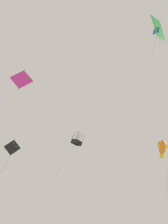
{
  "coord_description": "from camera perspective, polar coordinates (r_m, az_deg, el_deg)",
  "views": [
    {
      "loc": [
        2.01,
        16.82,
        5.7
      ],
      "look_at": [
        1.25,
        0.35,
        21.53
      ],
      "focal_mm": 34.5,
      "sensor_mm": 36.0,
      "label": 1
    }
  ],
  "objects": [
    {
      "name": "kite_box_low_drifter",
      "position": [
        29.83,
        -1.67,
        -7.11
      ],
      "size": [
        3.51,
        3.0,
        6.8
      ],
      "rotation": [
        0.51,
        0.0,
        3.82
      ],
      "color": "white"
    },
    {
      "name": "kite_diamond_far_centre",
      "position": [
        22.79,
        -18.51,
        -9.0
      ],
      "size": [
        1.67,
        0.7,
        4.77
      ],
      "rotation": [
        0.33,
        0.0,
        3.47
      ],
      "color": "black"
    },
    {
      "name": "kite_diamond_highest",
      "position": [
        23.65,
        -16.21,
        8.29
      ],
      "size": [
        2.43,
        0.96,
        4.22
      ],
      "rotation": [
        0.33,
        0.0,
        3.52
      ],
      "color": "#DB2D93"
    },
    {
      "name": "kite_fish_mid_left",
      "position": [
        23.51,
        20.04,
        -8.77
      ],
      "size": [
        1.73,
        1.44,
        5.9
      ],
      "rotation": [
        0.5,
        0.0,
        3.51
      ],
      "color": "orange"
    },
    {
      "name": "kite_delta_upper_right",
      "position": [
        21.4,
        18.96,
        20.06
      ],
      "size": [
        2.3,
        2.1,
        4.53
      ],
      "rotation": [
        0.36,
        0.0,
        3.99
      ],
      "color": "green"
    }
  ]
}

